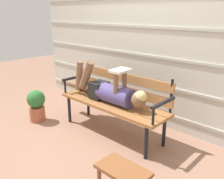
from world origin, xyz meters
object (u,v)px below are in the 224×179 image
reclining_person (108,90)px  footstool (123,176)px  potted_plant (37,105)px  park_bench (116,98)px

reclining_person → footstool: bearing=-40.4°
potted_plant → reclining_person: bearing=25.6°
footstool → reclining_person: bearing=139.6°
park_bench → reclining_person: (-0.08, -0.07, 0.12)m
footstool → park_bench: bearing=135.2°
park_bench → footstool: 1.34m
footstool → potted_plant: bearing=169.6°
reclining_person → footstool: (1.01, -0.86, -0.32)m
park_bench → reclining_person: 0.15m
footstool → potted_plant: (-2.03, 0.37, -0.02)m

